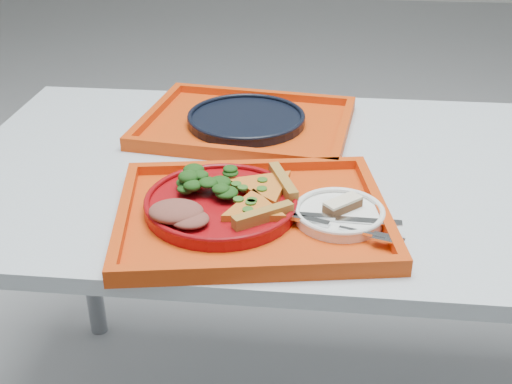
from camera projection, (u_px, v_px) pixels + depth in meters
table at (357, 203)px, 1.29m from camera, size 1.60×0.80×0.75m
tray_main at (253, 218)px, 1.09m from camera, size 0.50×0.42×0.01m
tray_far at (246, 126)px, 1.43m from camera, size 0.49×0.40×0.01m
dinner_plate at (221, 205)px, 1.09m from camera, size 0.26×0.26×0.02m
side_plate at (339, 216)px, 1.07m from camera, size 0.15×0.15×0.01m
navy_plate at (246, 120)px, 1.42m from camera, size 0.26×0.26×0.02m
pizza_slice_a at (254, 207)px, 1.05m from camera, size 0.16×0.16×0.02m
pizza_slice_b at (264, 184)px, 1.12m from camera, size 0.17×0.16×0.02m
salad_heap at (208, 177)px, 1.11m from camera, size 0.09×0.08×0.05m
meat_portion at (176, 211)px, 1.03m from camera, size 0.09×0.07×0.03m
dessert_bar at (343, 204)px, 1.07m from camera, size 0.07×0.07×0.02m
knife at (344, 219)px, 1.04m from camera, size 0.19×0.02×0.01m
fork at (338, 227)px, 1.02m from camera, size 0.18×0.08×0.01m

